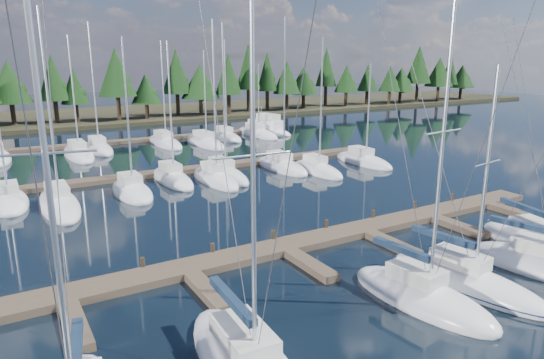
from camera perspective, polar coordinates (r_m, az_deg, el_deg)
ground at (r=39.19m, az=-8.05°, el=-2.40°), size 260.00×260.00×0.00m
far_shore at (r=96.48m, az=-21.97°, el=6.79°), size 220.00×30.00×0.60m
main_dock at (r=28.46m, az=1.86°, el=-8.36°), size 44.00×6.13×0.90m
back_docks at (r=57.26m, az=-15.61°, el=2.72°), size 50.00×21.80×0.40m
front_sailboat_3 at (r=24.23m, az=17.14°, el=-13.02°), size 3.69×7.99×14.70m
front_sailboat_4 at (r=26.47m, az=21.78°, el=-11.08°), size 3.83×9.08×11.62m
front_sailboat_6 at (r=32.80m, az=29.04°, el=-6.95°), size 4.87×9.38×14.29m
back_sailboat_rows at (r=53.44m, az=-13.58°, el=2.12°), size 43.08×33.26×15.81m
motor_yacht_right at (r=72.74m, az=-0.70°, el=5.88°), size 5.80×10.12×4.81m
tree_line at (r=85.96m, az=-22.78°, el=10.74°), size 187.02×11.83×13.06m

